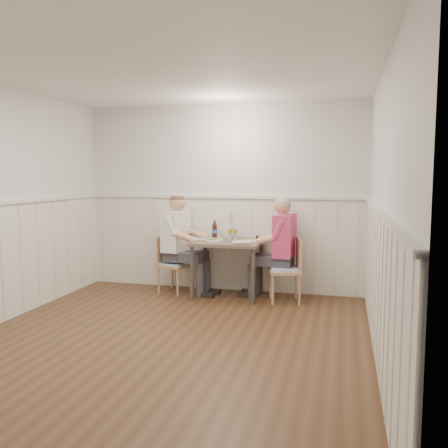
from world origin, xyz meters
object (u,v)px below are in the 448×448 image
Objects in this scene: dining_table at (228,249)px; chair_right at (289,267)px; diner_cream at (179,251)px; man_in_pink at (281,256)px; chair_left at (172,262)px; grass_vase at (229,226)px; beer_bottle at (215,230)px.

dining_table is 0.85m from chair_right.
man_in_pink is at bearing 0.23° from diner_cream.
chair_right is (0.82, -0.06, -0.20)m from dining_table.
chair_right is at bearing -45.43° from man_in_pink.
dining_table is 0.85m from chair_left.
man_in_pink is 1.42m from diner_cream.
chair_right is 0.60× the size of man_in_pink.
grass_vase reaches higher than dining_table.
man_in_pink is at bearing 4.96° from dining_table.
diner_cream is at bearing -158.67° from beer_bottle.
diner_cream is 5.53× the size of beer_bottle.
chair_right is at bearing -4.28° from diner_cream.
man_in_pink is (1.52, 0.01, 0.15)m from chair_left.
diner_cream reaches higher than grass_vase.
man_in_pink reaches higher than chair_right.
chair_right is 0.21m from man_in_pink.
man_in_pink is at bearing 134.57° from chair_right.
dining_table is 0.72m from diner_cream.
chair_left is at bearing -179.79° from man_in_pink.
beer_bottle is at bearing 21.33° from diner_cream.
dining_table is 0.65× the size of diner_cream.
dining_table is at bearing -43.73° from beer_bottle.
chair_left is at bearing -162.36° from beer_bottle.
grass_vase is at bearing 15.67° from chair_left.
diner_cream is (-1.53, 0.11, 0.14)m from chair_right.
grass_vase is (-0.75, 0.21, 0.35)m from man_in_pink.
chair_left is 0.57× the size of man_in_pink.
grass_vase reaches higher than beer_bottle.
diner_cream is at bearing 175.72° from chair_right.
diner_cream reaches higher than chair_left.
dining_table is 0.66× the size of man_in_pink.
grass_vase is at bearing 164.24° from man_in_pink.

